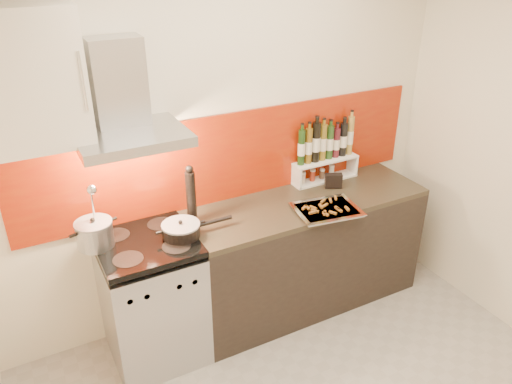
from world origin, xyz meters
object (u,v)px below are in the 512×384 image
saute_pan (182,230)px  pepper_mill (191,195)px  counter (305,252)px  baking_tray (327,210)px  stock_pot (95,234)px  range_stove (153,301)px

saute_pan → pepper_mill: bearing=49.4°
counter → baking_tray: bearing=-84.1°
pepper_mill → baking_tray: 0.94m
pepper_mill → baking_tray: size_ratio=0.85×
stock_pot → baking_tray: 1.53m
range_stove → baking_tray: (1.22, -0.20, 0.47)m
saute_pan → baking_tray: size_ratio=0.97×
range_stove → saute_pan: (0.23, -0.05, 0.51)m
baking_tray → pepper_mill: bearing=161.0°
range_stove → baking_tray: size_ratio=1.88×
range_stove → saute_pan: size_ratio=1.93×
pepper_mill → saute_pan: bearing=-130.6°
stock_pot → pepper_mill: bearing=0.6°
range_stove → counter: size_ratio=0.51×
range_stove → counter: 1.20m
range_stove → stock_pot: stock_pot is taller
saute_pan → range_stove: bearing=167.8°
saute_pan → pepper_mill: pepper_mill is taller
counter → baking_tray: size_ratio=3.71×
stock_pot → pepper_mill: pepper_mill is taller
counter → saute_pan: saute_pan is taller
saute_pan → pepper_mill: size_ratio=1.14×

